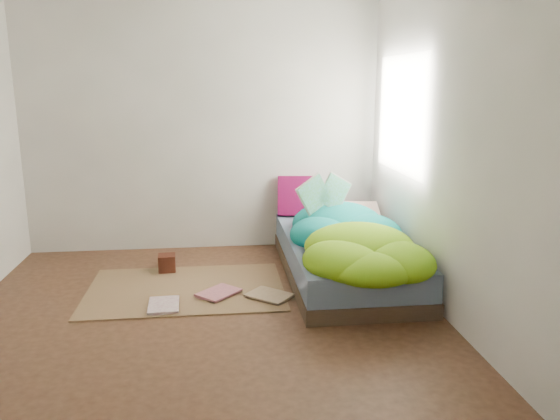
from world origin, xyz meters
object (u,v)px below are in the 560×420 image
object	(u,v)px
wooden_box	(167,263)
open_book	(325,182)
floor_book_a	(148,306)
floor_book_b	(208,290)
pillow_magenta	(297,196)
bed	(344,258)

from	to	relation	value
wooden_box	open_book	bearing A→B (deg)	-4.77
open_book	floor_book_a	distance (m)	1.83
open_book	floor_book_b	xyz separation A→B (m)	(-1.04, -0.43, -0.79)
wooden_box	floor_book_b	size ratio (longest dim) A/B	0.47
open_book	floor_book_b	distance (m)	1.38
open_book	pillow_magenta	bearing A→B (deg)	78.68
bed	pillow_magenta	world-z (taller)	pillow_magenta
wooden_box	floor_book_a	size ratio (longest dim) A/B	0.48
bed	pillow_magenta	distance (m)	1.03
bed	floor_book_b	bearing A→B (deg)	-167.42
pillow_magenta	wooden_box	xyz separation A→B (m)	(-1.28, -0.63, -0.45)
open_book	wooden_box	xyz separation A→B (m)	(-1.41, 0.12, -0.73)
bed	open_book	bearing A→B (deg)	131.61
bed	open_book	size ratio (longest dim) A/B	4.48
floor_book_a	pillow_magenta	bearing A→B (deg)	44.47
bed	wooden_box	size ratio (longest dim) A/B	13.33
bed	pillow_magenta	xyz separation A→B (m)	(-0.28, 0.92, 0.37)
pillow_magenta	floor_book_a	world-z (taller)	pillow_magenta
floor_book_b	wooden_box	bearing A→B (deg)	167.98
floor_book_a	floor_book_b	bearing A→B (deg)	29.27
open_book	floor_book_a	bearing A→B (deg)	-175.71
bed	wooden_box	distance (m)	1.59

